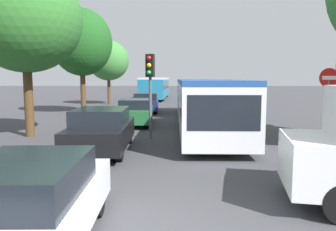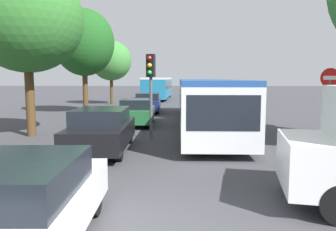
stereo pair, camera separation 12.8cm
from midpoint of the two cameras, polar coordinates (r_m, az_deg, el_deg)
articulated_bus at (r=17.37m, az=6.30°, el=2.91°), size 2.46×16.06×2.38m
city_bus_rear at (r=38.97m, az=-1.63°, el=5.05°), size 2.99×11.81×2.52m
queued_car_white at (r=5.12m, az=-23.35°, el=-14.26°), size 1.76×3.94×1.35m
queued_car_black at (r=11.18m, az=-11.12°, el=-2.43°), size 1.90×4.25×1.46m
queued_car_green at (r=17.33m, az=-5.19°, el=0.66°), size 1.78×3.98×1.37m
queued_car_navy at (r=23.64m, az=-3.34°, el=2.28°), size 1.83×4.09×1.40m
traffic_light at (r=13.08m, az=-2.75°, el=6.70°), size 0.37×0.39×3.40m
no_entry_sign at (r=13.22m, az=26.52°, el=3.33°), size 0.70×0.08×2.82m
tree_left_mid at (r=15.03m, az=-22.96°, el=14.84°), size 4.61×4.61×7.09m
tree_left_far at (r=24.08m, az=-14.28°, el=12.20°), size 4.21×4.21×7.26m
tree_left_distant at (r=31.59m, az=-9.77°, el=9.38°), size 3.82×3.82×5.96m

